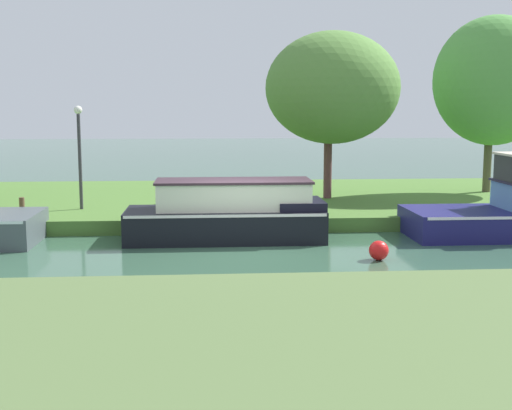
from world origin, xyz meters
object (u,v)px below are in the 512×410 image
Objects in this scene: lamp_post at (79,145)px; channel_buoy at (379,250)px; willow_tree_centre at (332,88)px; willow_tree_right at (495,81)px; mooring_post_near at (22,207)px; black_narrowboat at (230,213)px.

lamp_post is 6.90× the size of channel_buoy.
lamp_post is (-7.69, -1.35, -1.69)m from willow_tree_centre.
willow_tree_right is 16.03m from mooring_post_near.
mooring_post_near is (-9.03, -2.79, -3.31)m from willow_tree_centre.
black_narrowboat is at bearing -35.19° from lamp_post.
lamp_post reaches higher than black_narrowboat.
willow_tree_right reaches higher than mooring_post_near.
channel_buoy is at bearing -25.19° from mooring_post_near.
lamp_post is 5.53× the size of mooring_post_near.
lamp_post is at bearing -170.05° from willow_tree_centre.
lamp_post is at bearing 144.81° from black_narrowboat.
willow_tree_centre is 0.88× the size of willow_tree_right.
mooring_post_near is 9.78m from channel_buoy.
willow_tree_right is (9.37, 5.96, 3.60)m from black_narrowboat.
black_narrowboat is at bearing -147.52° from willow_tree_right.
willow_tree_centre reaches higher than channel_buoy.
channel_buoy is (3.22, -2.58, -0.47)m from black_narrowboat.
willow_tree_right is at bearing 16.29° from mooring_post_near.
lamp_post is at bearing 143.27° from channel_buoy.
mooring_post_near is (-5.63, 1.58, -0.02)m from black_narrowboat.
willow_tree_centre is (3.40, 4.38, 3.30)m from black_narrowboat.
black_narrowboat is 1.66× the size of lamp_post.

